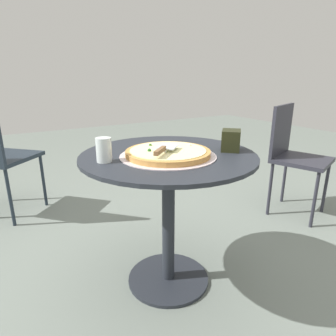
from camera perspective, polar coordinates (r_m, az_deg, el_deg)
name	(u,v)px	position (r m, az deg, el deg)	size (l,w,h in m)	color
ground_plane	(168,279)	(1.71, 0.07, -20.83)	(10.00, 10.00, 0.00)	slate
patio_table	(168,190)	(1.44, 0.07, -4.30)	(0.83, 0.83, 0.71)	#24282F
pizza_on_tray	(168,153)	(1.33, 0.00, 2.92)	(0.44, 0.44, 0.04)	beige
pizza_server	(164,149)	(1.27, -0.83, 3.78)	(0.17, 0.19, 0.02)	silver
drinking_cup	(104,150)	(1.27, -12.39, 3.48)	(0.07, 0.07, 0.10)	silver
napkin_dispenser	(231,140)	(1.46, 12.14, 5.29)	(0.11, 0.09, 0.10)	black
patio_chair_far	(293,151)	(2.45, 23.22, 3.03)	(0.49, 0.49, 0.85)	#2A2A34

